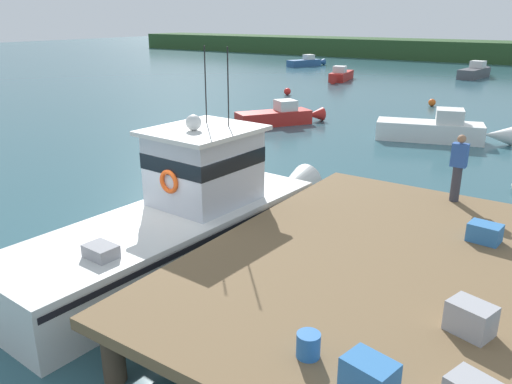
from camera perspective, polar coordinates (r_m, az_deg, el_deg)
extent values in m
plane|color=#2D5660|center=(12.68, -7.92, -6.61)|extent=(200.00, 200.00, 0.00)
cylinder|color=#4C3D2D|center=(8.61, -15.63, -16.87)|extent=(0.36, 0.36, 1.00)
cylinder|color=#4C3D2D|center=(14.55, 9.46, -1.11)|extent=(0.36, 0.36, 1.00)
cube|color=brown|center=(9.91, 13.16, -7.55)|extent=(6.00, 9.00, 0.20)
cube|color=silver|center=(11.87, -9.50, -5.61)|extent=(2.98, 8.14, 1.10)
cone|color=silver|center=(15.36, 3.90, 0.40)|extent=(1.21, 1.86, 1.10)
cube|color=black|center=(11.70, -9.62, -3.60)|extent=(2.99, 7.98, 0.12)
cube|color=silver|center=(11.64, -9.67, -2.88)|extent=(3.02, 8.14, 0.12)
cube|color=silver|center=(12.15, -5.76, 2.46)|extent=(2.03, 2.31, 1.80)
cube|color=black|center=(12.07, -5.81, 3.89)|extent=(2.05, 2.33, 0.36)
cube|color=silver|center=(11.92, -5.91, 6.84)|extent=(2.29, 2.63, 0.10)
sphere|color=white|center=(11.66, -6.97, 7.68)|extent=(0.36, 0.36, 0.36)
cylinder|color=black|center=(12.35, -5.64, 11.75)|extent=(0.03, 0.03, 1.80)
cylinder|color=black|center=(11.89, -3.13, 11.53)|extent=(0.03, 0.03, 1.80)
cube|color=#939399|center=(9.94, -16.84, -6.64)|extent=(0.63, 0.48, 0.36)
torus|color=orange|center=(10.46, -22.53, -6.74)|extent=(0.59, 0.59, 0.12)
torus|color=#EA5119|center=(11.39, -9.68, 1.13)|extent=(0.55, 0.13, 0.54)
cube|color=#3370B2|center=(11.12, 24.09, -4.15)|extent=(0.64, 0.50, 0.37)
cube|color=#9E9EA3|center=(7.99, 22.78, -12.84)|extent=(0.70, 0.59, 0.46)
cube|color=#3370B2|center=(6.58, 12.49, -19.36)|extent=(0.68, 0.56, 0.43)
cylinder|color=#2866B2|center=(7.03, 5.84, -16.58)|extent=(0.32, 0.32, 0.34)
cylinder|color=#383842|center=(13.18, 21.35, 0.86)|extent=(0.22, 0.22, 0.86)
cube|color=#2D56A8|center=(12.99, 21.72, 3.83)|extent=(0.36, 0.22, 0.56)
sphere|color=#9E7051|center=(12.91, 21.93, 5.50)|extent=(0.20, 0.20, 0.20)
cube|color=white|center=(24.93, 18.69, 6.43)|extent=(4.89, 2.78, 0.85)
cone|color=white|center=(25.19, 25.33, 5.72)|extent=(1.36, 1.15, 0.85)
cube|color=silver|center=(24.83, 20.76, 7.90)|extent=(1.46, 1.48, 0.64)
cube|color=#285184|center=(59.57, 5.35, 14.10)|extent=(2.65, 4.17, 0.72)
cone|color=#285184|center=(61.17, 7.21, 14.16)|extent=(1.04, 1.19, 0.72)
cube|color=silver|center=(59.96, 5.90, 14.72)|extent=(1.31, 1.30, 0.54)
cube|color=red|center=(47.04, 9.47, 12.62)|extent=(2.07, 4.22, 0.73)
cone|color=red|center=(44.60, 8.69, 12.32)|extent=(0.92, 1.14, 0.73)
cube|color=silver|center=(46.29, 9.30, 13.33)|extent=(1.21, 1.20, 0.55)
cube|color=#4C4C51|center=(52.14, 23.08, 12.07)|extent=(1.97, 4.77, 0.84)
cone|color=#4C4C51|center=(54.90, 24.05, 12.22)|extent=(0.96, 1.25, 0.84)
cube|color=silver|center=(52.85, 23.47, 12.90)|extent=(1.30, 1.28, 0.63)
cube|color=red|center=(27.12, 1.97, 8.23)|extent=(3.18, 3.99, 0.72)
cone|color=red|center=(28.24, 6.55, 8.56)|extent=(1.13, 1.22, 0.72)
cube|color=silver|center=(27.30, 3.31, 9.63)|extent=(1.38, 1.37, 0.54)
sphere|color=#EA5B19|center=(22.98, 21.86, 4.41)|extent=(0.35, 0.35, 0.35)
sphere|color=#EA5B19|center=(34.73, 19.00, 9.40)|extent=(0.46, 0.46, 0.46)
sphere|color=red|center=(37.67, 3.51, 11.10)|extent=(0.50, 0.50, 0.50)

